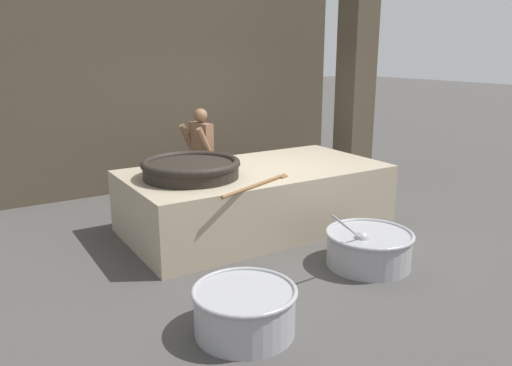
{
  "coord_description": "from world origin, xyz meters",
  "views": [
    {
      "loc": [
        -3.39,
        -5.46,
        2.34
      ],
      "look_at": [
        0.0,
        0.0,
        0.61
      ],
      "focal_mm": 35.0,
      "sensor_mm": 36.0,
      "label": 1
    }
  ],
  "objects_px": {
    "giant_wok_near": "(191,168)",
    "prep_bowl_meat": "(245,308)",
    "prep_bowl_vegetables": "(369,247)",
    "cook": "(201,153)"
  },
  "relations": [
    {
      "from": "prep_bowl_vegetables",
      "to": "cook",
      "type": "bearing_deg",
      "value": 100.14
    },
    {
      "from": "prep_bowl_vegetables",
      "to": "prep_bowl_meat",
      "type": "bearing_deg",
      "value": -166.36
    },
    {
      "from": "giant_wok_near",
      "to": "prep_bowl_meat",
      "type": "xyz_separation_m",
      "value": [
        -0.53,
        -2.19,
        -0.72
      ]
    },
    {
      "from": "prep_bowl_vegetables",
      "to": "prep_bowl_meat",
      "type": "height_order",
      "value": "prep_bowl_vegetables"
    },
    {
      "from": "giant_wok_near",
      "to": "prep_bowl_vegetables",
      "type": "height_order",
      "value": "giant_wok_near"
    },
    {
      "from": "giant_wok_near",
      "to": "prep_bowl_meat",
      "type": "bearing_deg",
      "value": -103.71
    },
    {
      "from": "giant_wok_near",
      "to": "prep_bowl_meat",
      "type": "relative_size",
      "value": 1.35
    },
    {
      "from": "giant_wok_near",
      "to": "prep_bowl_meat",
      "type": "height_order",
      "value": "giant_wok_near"
    },
    {
      "from": "cook",
      "to": "prep_bowl_meat",
      "type": "xyz_separation_m",
      "value": [
        -1.32,
        -3.54,
        -0.58
      ]
    },
    {
      "from": "giant_wok_near",
      "to": "prep_bowl_vegetables",
      "type": "distance_m",
      "value": 2.31
    }
  ]
}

